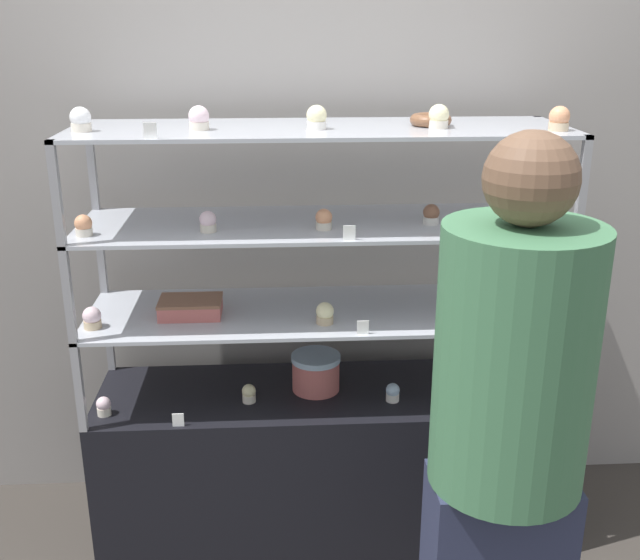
% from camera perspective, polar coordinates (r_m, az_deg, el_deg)
% --- Properties ---
extents(ground_plane, '(20.00, 20.00, 0.00)m').
position_cam_1_polar(ground_plane, '(2.90, 0.00, -18.40)').
color(ground_plane, '#38332D').
extents(back_wall, '(8.00, 0.05, 2.60)m').
position_cam_1_polar(back_wall, '(2.71, -0.48, 9.20)').
color(back_wall, gray).
rests_on(back_wall, ground_plane).
extents(display_base, '(1.52, 0.46, 0.57)m').
position_cam_1_polar(display_base, '(2.74, 0.00, -13.70)').
color(display_base, black).
rests_on(display_base, ground_plane).
extents(display_riser_lower, '(1.52, 0.46, 0.30)m').
position_cam_1_polar(display_riser_lower, '(2.48, 0.00, -2.66)').
color(display_riser_lower, '#99999E').
rests_on(display_riser_lower, display_base).
extents(display_riser_middle, '(1.52, 0.46, 0.30)m').
position_cam_1_polar(display_riser_middle, '(2.38, 0.00, 4.03)').
color(display_riser_middle, '#99999E').
rests_on(display_riser_middle, display_riser_lower).
extents(display_riser_upper, '(1.52, 0.46, 0.30)m').
position_cam_1_polar(display_riser_upper, '(2.32, 0.00, 11.17)').
color(display_riser_upper, '#99999E').
rests_on(display_riser_upper, display_riser_middle).
extents(layer_cake_centerpiece, '(0.17, 0.17, 0.13)m').
position_cam_1_polar(layer_cake_centerpiece, '(2.58, -0.32, -7.03)').
color(layer_cake_centerpiece, '#C66660').
rests_on(layer_cake_centerpiece, display_base).
extents(sheet_cake_frosted, '(0.20, 0.14, 0.06)m').
position_cam_1_polar(sheet_cake_frosted, '(2.46, -9.82, -2.05)').
color(sheet_cake_frosted, '#C66660').
rests_on(sheet_cake_frosted, display_riser_lower).
extents(cupcake_0, '(0.05, 0.05, 0.06)m').
position_cam_1_polar(cupcake_0, '(2.53, -16.15, -9.22)').
color(cupcake_0, beige).
rests_on(cupcake_0, display_base).
extents(cupcake_1, '(0.05, 0.05, 0.06)m').
position_cam_1_polar(cupcake_1, '(2.53, -5.44, -8.60)').
color(cupcake_1, beige).
rests_on(cupcake_1, display_base).
extents(cupcake_2, '(0.05, 0.05, 0.06)m').
position_cam_1_polar(cupcake_2, '(2.53, 5.56, -8.52)').
color(cupcake_2, white).
rests_on(cupcake_2, display_base).
extents(cupcake_3, '(0.05, 0.05, 0.06)m').
position_cam_1_polar(cupcake_3, '(2.64, 15.49, -7.93)').
color(cupcake_3, '#CCB28C').
rests_on(cupcake_3, display_base).
extents(price_tag_0, '(0.04, 0.00, 0.04)m').
position_cam_1_polar(price_tag_0, '(2.42, -10.75, -10.43)').
color(price_tag_0, white).
rests_on(price_tag_0, display_base).
extents(cupcake_4, '(0.06, 0.06, 0.07)m').
position_cam_1_polar(cupcake_4, '(2.42, -16.98, -2.80)').
color(cupcake_4, '#CCB28C').
rests_on(cupcake_4, display_riser_lower).
extents(cupcake_5, '(0.06, 0.06, 0.07)m').
position_cam_1_polar(cupcake_5, '(2.35, 0.37, -2.57)').
color(cupcake_5, '#CCB28C').
rests_on(cupcake_5, display_riser_lower).
extents(cupcake_6, '(0.06, 0.06, 0.07)m').
position_cam_1_polar(cupcake_6, '(2.57, 16.17, -1.47)').
color(cupcake_6, beige).
rests_on(cupcake_6, display_riser_lower).
extents(price_tag_1, '(0.04, 0.00, 0.04)m').
position_cam_1_polar(price_tag_1, '(2.28, 3.29, -3.63)').
color(price_tag_1, white).
rests_on(price_tag_1, display_riser_lower).
extents(cupcake_7, '(0.05, 0.05, 0.06)m').
position_cam_1_polar(cupcake_7, '(2.33, -17.58, 3.96)').
color(cupcake_7, beige).
rests_on(cupcake_7, display_riser_middle).
extents(cupcake_8, '(0.05, 0.05, 0.06)m').
position_cam_1_polar(cupcake_8, '(2.29, -8.53, 4.40)').
color(cupcake_8, beige).
rests_on(cupcake_8, display_riser_middle).
extents(cupcake_9, '(0.05, 0.05, 0.06)m').
position_cam_1_polar(cupcake_9, '(2.29, 0.29, 4.62)').
color(cupcake_9, beige).
rests_on(cupcake_9, display_riser_middle).
extents(cupcake_10, '(0.05, 0.05, 0.06)m').
position_cam_1_polar(cupcake_10, '(2.37, 8.47, 4.95)').
color(cupcake_10, white).
rests_on(cupcake_10, display_riser_middle).
extents(cupcake_11, '(0.05, 0.05, 0.06)m').
position_cam_1_polar(cupcake_11, '(2.46, 16.86, 4.82)').
color(cupcake_11, '#CCB28C').
rests_on(cupcake_11, display_riser_middle).
extents(price_tag_2, '(0.04, 0.00, 0.04)m').
position_cam_1_polar(price_tag_2, '(2.18, 2.25, 3.61)').
color(price_tag_2, white).
rests_on(price_tag_2, display_riser_middle).
extents(cupcake_12, '(0.06, 0.06, 0.07)m').
position_cam_1_polar(cupcake_12, '(2.32, -17.78, 11.53)').
color(cupcake_12, beige).
rests_on(cupcake_12, display_riser_upper).
extents(cupcake_13, '(0.06, 0.06, 0.07)m').
position_cam_1_polar(cupcake_13, '(2.28, -9.21, 12.05)').
color(cupcake_13, beige).
rests_on(cupcake_13, display_riser_upper).
extents(cupcake_14, '(0.06, 0.06, 0.07)m').
position_cam_1_polar(cupcake_14, '(2.26, -0.26, 12.24)').
color(cupcake_14, white).
rests_on(cupcake_14, display_riser_upper).
extents(cupcake_15, '(0.06, 0.06, 0.07)m').
position_cam_1_polar(cupcake_15, '(2.31, 9.04, 12.17)').
color(cupcake_15, beige).
rests_on(cupcake_15, display_riser_upper).
extents(cupcake_16, '(0.06, 0.06, 0.07)m').
position_cam_1_polar(cupcake_16, '(2.34, 17.76, 11.60)').
color(cupcake_16, '#CCB28C').
rests_on(cupcake_16, display_riser_upper).
extents(price_tag_3, '(0.04, 0.00, 0.04)m').
position_cam_1_polar(price_tag_3, '(2.13, -12.81, 11.05)').
color(price_tag_3, white).
rests_on(price_tag_3, display_riser_upper).
extents(donut_glazed, '(0.13, 0.13, 0.04)m').
position_cam_1_polar(donut_glazed, '(2.37, 8.43, 11.98)').
color(donut_glazed, brown).
rests_on(donut_glazed, display_riser_upper).
extents(customer_figure, '(0.36, 0.36, 1.56)m').
position_cam_1_polar(customer_figure, '(1.86, 14.03, -11.65)').
color(customer_figure, '#282D47').
rests_on(customer_figure, ground_plane).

